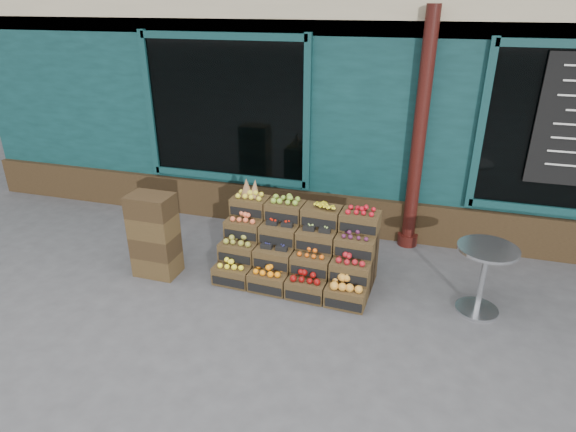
# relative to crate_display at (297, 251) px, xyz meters

# --- Properties ---
(ground) EXTENTS (60.00, 60.00, 0.00)m
(ground) POSITION_rel_crate_display_xyz_m (0.08, -0.73, -0.37)
(ground) COLOR #424245
(ground) RESTS_ON ground
(shop_facade) EXTENTS (12.00, 6.24, 4.80)m
(shop_facade) POSITION_rel_crate_display_xyz_m (0.09, 4.39, 2.03)
(shop_facade) COLOR #0F3334
(shop_facade) RESTS_ON ground
(crate_display) EXTENTS (1.94, 1.02, 1.19)m
(crate_display) POSITION_rel_crate_display_xyz_m (0.00, 0.00, 0.00)
(crate_display) COLOR #402F19
(crate_display) RESTS_ON ground
(spare_crates) EXTENTS (0.55, 0.38, 1.08)m
(spare_crates) POSITION_rel_crate_display_xyz_m (-1.75, -0.42, 0.18)
(spare_crates) COLOR #402F19
(spare_crates) RESTS_ON ground
(bistro_table) EXTENTS (0.65, 0.65, 0.81)m
(bistro_table) POSITION_rel_crate_display_xyz_m (2.16, -0.12, 0.14)
(bistro_table) COLOR silver
(bistro_table) RESTS_ON ground
(shopkeeper) EXTENTS (0.78, 0.67, 1.82)m
(shopkeeper) POSITION_rel_crate_display_xyz_m (-1.41, 2.08, 0.54)
(shopkeeper) COLOR #1E6926
(shopkeeper) RESTS_ON ground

